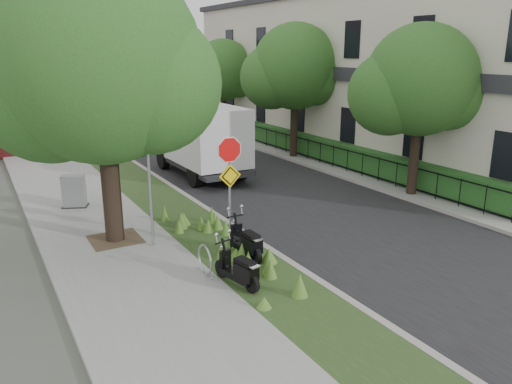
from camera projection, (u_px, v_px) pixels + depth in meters
ground at (285, 249)px, 13.96m from camera, size 120.00×120.00×0.00m
sidewalk_near at (63, 185)px, 20.26m from camera, size 3.50×60.00×0.12m
verge at (130, 177)px, 21.57m from camera, size 2.00×60.00×0.12m
kerb_near at (152, 174)px, 22.05m from camera, size 0.20×60.00×0.13m
road at (223, 167)px, 23.74m from camera, size 7.00×60.00×0.01m
kerb_far at (285, 158)px, 25.39m from camera, size 0.20×60.00×0.13m
footpath_far at (312, 155)px, 26.21m from camera, size 3.20×60.00×0.12m
street_tree_main at (98, 72)px, 13.08m from camera, size 6.21×5.54×7.66m
bare_post at (149, 176)px, 13.35m from camera, size 0.08×0.08×4.00m
bike_hoop at (205, 260)px, 12.04m from camera, size 0.06×0.78×0.77m
sign_assembly at (230, 170)px, 13.14m from camera, size 0.94×0.08×3.22m
fence_far at (297, 145)px, 25.56m from camera, size 0.04×24.00×1.00m
hedge_far at (308, 144)px, 25.90m from camera, size 1.00×24.00×1.10m
terrace_houses at (365, 73)px, 26.65m from camera, size 7.40×26.40×8.20m
far_tree_a at (418, 86)px, 17.85m from camera, size 4.60×4.10×6.22m
far_tree_b at (293, 71)px, 24.46m from camera, size 4.83×4.31×6.56m
far_tree_c at (222, 73)px, 31.25m from camera, size 4.37×3.89×5.93m
scooter_near at (241, 273)px, 11.38m from camera, size 0.52×1.50×0.72m
scooter_far at (248, 246)px, 12.91m from camera, size 0.34×1.60×0.76m
box_truck at (201, 137)px, 21.63m from camera, size 2.41×5.87×2.65m
utility_cabinet at (74, 192)px, 17.22m from camera, size 0.99×0.84×1.11m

